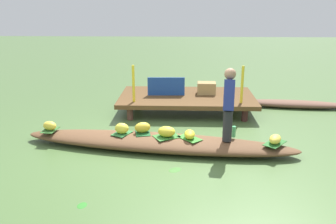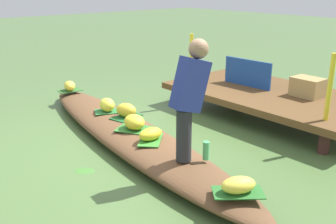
# 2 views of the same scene
# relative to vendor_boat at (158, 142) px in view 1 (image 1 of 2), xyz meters

# --- Properties ---
(canal_water) EXTENTS (40.00, 40.00, 0.00)m
(canal_water) POSITION_rel_vendor_boat_xyz_m (0.00, 0.00, -0.12)
(canal_water) COLOR #486735
(canal_water) RESTS_ON ground
(dock_platform) EXTENTS (3.20, 1.80, 0.38)m
(dock_platform) POSITION_rel_vendor_boat_xyz_m (0.55, 2.34, 0.20)
(dock_platform) COLOR brown
(dock_platform) RESTS_ON ground
(vendor_boat) EXTENTS (5.07, 1.48, 0.24)m
(vendor_boat) POSITION_rel_vendor_boat_xyz_m (0.00, 0.00, 0.00)
(vendor_boat) COLOR brown
(vendor_boat) RESTS_ON ground
(moored_boat) EXTENTS (2.76, 0.74, 0.17)m
(moored_boat) POSITION_rel_vendor_boat_xyz_m (3.20, 2.73, -0.03)
(moored_boat) COLOR brown
(moored_boat) RESTS_ON ground
(leaf_mat_0) EXTENTS (0.39, 0.43, 0.01)m
(leaf_mat_0) POSITION_rel_vendor_boat_xyz_m (-0.66, 0.10, 0.13)
(leaf_mat_0) COLOR #2C6D34
(leaf_mat_0) RESTS_ON vendor_boat
(banana_bunch_0) EXTENTS (0.27, 0.22, 0.20)m
(banana_bunch_0) POSITION_rel_vendor_boat_xyz_m (-0.66, 0.10, 0.22)
(banana_bunch_0) COLOR yellow
(banana_bunch_0) RESTS_ON vendor_boat
(leaf_mat_1) EXTENTS (0.47, 0.48, 0.01)m
(leaf_mat_1) POSITION_rel_vendor_boat_xyz_m (0.57, -0.09, 0.13)
(leaf_mat_1) COLOR #38852C
(leaf_mat_1) RESTS_ON vendor_boat
(banana_bunch_1) EXTENTS (0.19, 0.31, 0.15)m
(banana_bunch_1) POSITION_rel_vendor_boat_xyz_m (0.57, -0.09, 0.20)
(banana_bunch_1) COLOR yellow
(banana_bunch_1) RESTS_ON vendor_boat
(leaf_mat_2) EXTENTS (0.27, 0.40, 0.01)m
(leaf_mat_2) POSITION_rel_vendor_boat_xyz_m (-2.05, 0.23, 0.13)
(leaf_mat_2) COLOR #2F6328
(leaf_mat_2) RESTS_ON vendor_boat
(banana_bunch_2) EXTENTS (0.31, 0.26, 0.17)m
(banana_bunch_2) POSITION_rel_vendor_boat_xyz_m (-2.05, 0.23, 0.21)
(banana_bunch_2) COLOR yellow
(banana_bunch_2) RESTS_ON vendor_boat
(leaf_mat_3) EXTENTS (0.47, 0.50, 0.01)m
(leaf_mat_3) POSITION_rel_vendor_boat_xyz_m (2.03, -0.26, 0.13)
(leaf_mat_3) COLOR #286828
(leaf_mat_3) RESTS_ON vendor_boat
(banana_bunch_3) EXTENTS (0.31, 0.37, 0.15)m
(banana_bunch_3) POSITION_rel_vendor_boat_xyz_m (2.03, -0.26, 0.20)
(banana_bunch_3) COLOR yellow
(banana_bunch_3) RESTS_ON vendor_boat
(leaf_mat_4) EXTENTS (0.53, 0.49, 0.01)m
(leaf_mat_4) POSITION_rel_vendor_boat_xyz_m (0.16, -0.03, 0.13)
(leaf_mat_4) COLOR #306F2B
(leaf_mat_4) RESTS_ON vendor_boat
(banana_bunch_4) EXTENTS (0.35, 0.29, 0.19)m
(banana_bunch_4) POSITION_rel_vendor_boat_xyz_m (0.16, -0.03, 0.22)
(banana_bunch_4) COLOR yellow
(banana_bunch_4) RESTS_ON vendor_boat
(leaf_mat_5) EXTENTS (0.33, 0.45, 0.01)m
(leaf_mat_5) POSITION_rel_vendor_boat_xyz_m (-0.29, 0.17, 0.13)
(leaf_mat_5) COLOR #195124
(leaf_mat_5) RESTS_ON vendor_boat
(banana_bunch_5) EXTENTS (0.35, 0.29, 0.19)m
(banana_bunch_5) POSITION_rel_vendor_boat_xyz_m (-0.29, 0.17, 0.22)
(banana_bunch_5) COLOR gold
(banana_bunch_5) RESTS_ON vendor_boat
(vendor_person) EXTENTS (0.23, 0.43, 1.25)m
(vendor_person) POSITION_rel_vendor_boat_xyz_m (1.23, -0.10, 0.83)
(vendor_person) COLOR #28282D
(vendor_person) RESTS_ON vendor_boat
(water_bottle) EXTENTS (0.07, 0.07, 0.20)m
(water_bottle) POSITION_rel_vendor_boat_xyz_m (1.36, 0.02, 0.22)
(water_bottle) COLOR #4DBC6E
(water_bottle) RESTS_ON vendor_boat
(market_banner) EXTENTS (0.88, 0.06, 0.44)m
(market_banner) POSITION_rel_vendor_boat_xyz_m (0.05, 2.34, 0.48)
(market_banner) COLOR navy
(market_banner) RESTS_ON dock_platform
(railing_post_west) EXTENTS (0.06, 0.06, 0.83)m
(railing_post_west) POSITION_rel_vendor_boat_xyz_m (-0.65, 1.74, 0.68)
(railing_post_west) COLOR yellow
(railing_post_west) RESTS_ON dock_platform
(railing_post_east) EXTENTS (0.06, 0.06, 0.83)m
(railing_post_east) POSITION_rel_vendor_boat_xyz_m (1.75, 1.74, 0.68)
(railing_post_east) COLOR yellow
(railing_post_east) RESTS_ON dock_platform
(produce_crate) EXTENTS (0.45, 0.33, 0.28)m
(produce_crate) POSITION_rel_vendor_boat_xyz_m (1.03, 2.53, 0.40)
(produce_crate) COLOR #9E814D
(produce_crate) RESTS_ON dock_platform
(drifting_plant_0) EXTENTS (0.28, 0.28, 0.01)m
(drifting_plant_0) POSITION_rel_vendor_boat_xyz_m (0.33, -0.85, -0.12)
(drifting_plant_0) COLOR #3E712D
(drifting_plant_0) RESTS_ON ground
(drifting_plant_1) EXTENTS (0.15, 0.18, 0.01)m
(drifting_plant_1) POSITION_rel_vendor_boat_xyz_m (-0.88, -1.93, -0.12)
(drifting_plant_1) COLOR #2C7725
(drifting_plant_1) RESTS_ON ground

